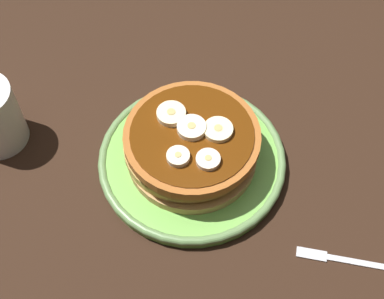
{
  "coord_description": "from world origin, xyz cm",
  "views": [
    {
      "loc": [
        3.61,
        36.64,
        59.07
      ],
      "look_at": [
        0.0,
        0.0,
        3.35
      ],
      "focal_mm": 50.69,
      "sensor_mm": 36.0,
      "label": 1
    }
  ],
  "objects_px": {
    "plate": "(192,160)",
    "banana_slice_2": "(208,160)",
    "banana_slice_0": "(193,128)",
    "pancake_stack": "(191,145)",
    "banana_slice_1": "(171,114)",
    "banana_slice_4": "(178,157)",
    "fork": "(346,260)",
    "banana_slice_3": "(219,133)"
  },
  "relations": [
    {
      "from": "plate",
      "to": "banana_slice_1",
      "type": "height_order",
      "value": "banana_slice_1"
    },
    {
      "from": "pancake_stack",
      "to": "fork",
      "type": "xyz_separation_m",
      "value": [
        -0.16,
        0.15,
        -0.04
      ]
    },
    {
      "from": "pancake_stack",
      "to": "fork",
      "type": "distance_m",
      "value": 0.23
    },
    {
      "from": "banana_slice_3",
      "to": "banana_slice_4",
      "type": "height_order",
      "value": "same"
    },
    {
      "from": "banana_slice_1",
      "to": "fork",
      "type": "height_order",
      "value": "banana_slice_1"
    },
    {
      "from": "banana_slice_1",
      "to": "fork",
      "type": "distance_m",
      "value": 0.26
    },
    {
      "from": "pancake_stack",
      "to": "banana_slice_0",
      "type": "relative_size",
      "value": 4.83
    },
    {
      "from": "banana_slice_4",
      "to": "fork",
      "type": "bearing_deg",
      "value": 147.74
    },
    {
      "from": "pancake_stack",
      "to": "banana_slice_3",
      "type": "height_order",
      "value": "banana_slice_3"
    },
    {
      "from": "pancake_stack",
      "to": "plate",
      "type": "bearing_deg",
      "value": 150.89
    },
    {
      "from": "plate",
      "to": "banana_slice_2",
      "type": "xyz_separation_m",
      "value": [
        -0.01,
        0.04,
        0.06
      ]
    },
    {
      "from": "banana_slice_2",
      "to": "fork",
      "type": "relative_size",
      "value": 0.22
    },
    {
      "from": "pancake_stack",
      "to": "banana_slice_0",
      "type": "bearing_deg",
      "value": -130.88
    },
    {
      "from": "pancake_stack",
      "to": "banana_slice_4",
      "type": "bearing_deg",
      "value": 63.01
    },
    {
      "from": "banana_slice_0",
      "to": "banana_slice_4",
      "type": "height_order",
      "value": "same"
    },
    {
      "from": "plate",
      "to": "banana_slice_1",
      "type": "xyz_separation_m",
      "value": [
        0.02,
        -0.03,
        0.06
      ]
    },
    {
      "from": "banana_slice_1",
      "to": "banana_slice_3",
      "type": "xyz_separation_m",
      "value": [
        -0.05,
        0.03,
        -0.0
      ]
    },
    {
      "from": "banana_slice_3",
      "to": "plate",
      "type": "bearing_deg",
      "value": -8.45
    },
    {
      "from": "plate",
      "to": "pancake_stack",
      "type": "height_order",
      "value": "pancake_stack"
    },
    {
      "from": "pancake_stack",
      "to": "banana_slice_2",
      "type": "bearing_deg",
      "value": 111.23
    },
    {
      "from": "banana_slice_3",
      "to": "fork",
      "type": "distance_m",
      "value": 0.21
    },
    {
      "from": "banana_slice_2",
      "to": "banana_slice_3",
      "type": "height_order",
      "value": "same"
    },
    {
      "from": "banana_slice_0",
      "to": "banana_slice_1",
      "type": "height_order",
      "value": "same"
    },
    {
      "from": "banana_slice_2",
      "to": "banana_slice_4",
      "type": "xyz_separation_m",
      "value": [
        0.03,
        -0.01,
        0.0
      ]
    },
    {
      "from": "plate",
      "to": "banana_slice_0",
      "type": "relative_size",
      "value": 6.8
    },
    {
      "from": "banana_slice_0",
      "to": "banana_slice_2",
      "type": "xyz_separation_m",
      "value": [
        -0.01,
        0.05,
        -0.0
      ]
    },
    {
      "from": "pancake_stack",
      "to": "banana_slice_2",
      "type": "relative_size",
      "value": 5.97
    },
    {
      "from": "plate",
      "to": "banana_slice_0",
      "type": "distance_m",
      "value": 0.06
    },
    {
      "from": "plate",
      "to": "banana_slice_0",
      "type": "height_order",
      "value": "banana_slice_0"
    },
    {
      "from": "fork",
      "to": "banana_slice_1",
      "type": "bearing_deg",
      "value": -43.55
    },
    {
      "from": "pancake_stack",
      "to": "banana_slice_1",
      "type": "xyz_separation_m",
      "value": [
        0.02,
        -0.03,
        0.03
      ]
    },
    {
      "from": "pancake_stack",
      "to": "banana_slice_0",
      "type": "height_order",
      "value": "banana_slice_0"
    },
    {
      "from": "banana_slice_3",
      "to": "banana_slice_4",
      "type": "distance_m",
      "value": 0.06
    },
    {
      "from": "banana_slice_0",
      "to": "banana_slice_1",
      "type": "relative_size",
      "value": 0.99
    },
    {
      "from": "banana_slice_3",
      "to": "banana_slice_4",
      "type": "bearing_deg",
      "value": 29.76
    },
    {
      "from": "banana_slice_0",
      "to": "banana_slice_4",
      "type": "relative_size",
      "value": 1.29
    },
    {
      "from": "banana_slice_4",
      "to": "fork",
      "type": "distance_m",
      "value": 0.23
    },
    {
      "from": "pancake_stack",
      "to": "fork",
      "type": "relative_size",
      "value": 1.33
    },
    {
      "from": "plate",
      "to": "fork",
      "type": "relative_size",
      "value": 1.87
    },
    {
      "from": "banana_slice_0",
      "to": "pancake_stack",
      "type": "bearing_deg",
      "value": 49.12
    },
    {
      "from": "plate",
      "to": "banana_slice_4",
      "type": "relative_size",
      "value": 8.8
    },
    {
      "from": "fork",
      "to": "banana_slice_4",
      "type": "bearing_deg",
      "value": -32.26
    }
  ]
}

